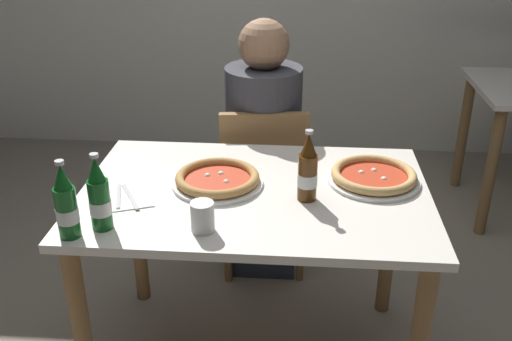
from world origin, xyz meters
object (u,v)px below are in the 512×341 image
at_px(pizza_marinara_far, 374,176).
at_px(beer_bottle_center, 66,205).
at_px(chair_behind_table, 264,181).
at_px(napkin_with_cutlery, 125,197).
at_px(dining_table_main, 255,218).
at_px(pizza_margherita_near, 217,179).
at_px(beer_bottle_left, 99,198).
at_px(diner_seated, 263,156).
at_px(paper_cup, 203,217).
at_px(beer_bottle_right, 308,171).

bearing_deg(pizza_marinara_far, beer_bottle_center, -154.94).
distance_m(chair_behind_table, napkin_with_cutlery, 0.87).
distance_m(dining_table_main, chair_behind_table, 0.63).
relative_size(pizza_margherita_near, beer_bottle_left, 1.30).
distance_m(pizza_margherita_near, beer_bottle_left, 0.45).
distance_m(diner_seated, paper_cup, 0.97).
relative_size(pizza_margherita_near, paper_cup, 3.38).
distance_m(dining_table_main, paper_cup, 0.35).
height_order(diner_seated, pizza_margherita_near, diner_seated).
bearing_deg(beer_bottle_center, beer_bottle_right, 22.35).
height_order(pizza_margherita_near, beer_bottle_right, beer_bottle_right).
height_order(chair_behind_table, pizza_margherita_near, chair_behind_table).
distance_m(beer_bottle_left, beer_bottle_center, 0.10).
bearing_deg(beer_bottle_right, chair_behind_table, 105.66).
bearing_deg(beer_bottle_left, napkin_with_cutlery, 86.48).
bearing_deg(beer_bottle_left, pizza_marinara_far, 24.17).
height_order(chair_behind_table, napkin_with_cutlery, chair_behind_table).
height_order(beer_bottle_left, beer_bottle_center, same).
bearing_deg(paper_cup, napkin_with_cutlery, 148.08).
relative_size(chair_behind_table, pizza_marinara_far, 2.58).
distance_m(pizza_margherita_near, beer_bottle_center, 0.55).
distance_m(pizza_marinara_far, beer_bottle_center, 1.04).
bearing_deg(chair_behind_table, dining_table_main, 84.78).
bearing_deg(paper_cup, pizza_marinara_far, 34.45).
bearing_deg(chair_behind_table, beer_bottle_center, 55.54).
bearing_deg(diner_seated, napkin_with_cutlery, -118.86).
distance_m(beer_bottle_left, napkin_with_cutlery, 0.22).
relative_size(diner_seated, pizza_margherita_near, 3.76).
xyz_separation_m(chair_behind_table, beer_bottle_right, (0.19, -0.66, 0.37)).
bearing_deg(pizza_marinara_far, paper_cup, -145.55).
relative_size(chair_behind_table, beer_bottle_left, 3.44).
relative_size(chair_behind_table, pizza_margherita_near, 2.65).
bearing_deg(diner_seated, pizza_margherita_near, -100.67).
height_order(pizza_marinara_far, paper_cup, paper_cup).
distance_m(chair_behind_table, pizza_margherita_near, 0.66).
distance_m(diner_seated, pizza_marinara_far, 0.73).
distance_m(beer_bottle_right, paper_cup, 0.39).
height_order(dining_table_main, chair_behind_table, chair_behind_table).
xyz_separation_m(diner_seated, napkin_with_cutlery, (-0.42, -0.75, 0.17)).
bearing_deg(beer_bottle_center, diner_seated, 63.05).
bearing_deg(chair_behind_table, beer_bottle_left, 58.16).
distance_m(pizza_marinara_far, beer_bottle_left, 0.94).
height_order(diner_seated, paper_cup, diner_seated).
distance_m(diner_seated, beer_bottle_left, 1.07).
bearing_deg(beer_bottle_right, pizza_marinara_far, 32.42).
relative_size(beer_bottle_right, napkin_with_cutlery, 1.06).
bearing_deg(pizza_margherita_near, diner_seated, 79.33).
xyz_separation_m(pizza_margherita_near, beer_bottle_right, (0.31, -0.08, 0.08)).
bearing_deg(pizza_margherita_near, dining_table_main, -12.58).
xyz_separation_m(dining_table_main, chair_behind_table, (-0.01, 0.61, -0.15)).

